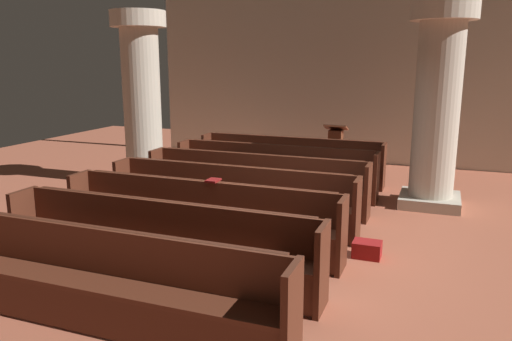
{
  "coord_description": "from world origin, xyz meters",
  "views": [
    {
      "loc": [
        1.98,
        -5.82,
        2.41
      ],
      "look_at": [
        -0.64,
        1.12,
        0.75
      ],
      "focal_mm": 34.68,
      "sensor_mm": 36.0,
      "label": 1
    }
  ],
  "objects_px": {
    "pew_row_2": "(255,180)",
    "hymn_book": "(213,180)",
    "pew_row_6": "(99,277)",
    "pew_row_4": "(199,215)",
    "pillar_aisle_side": "(437,103)",
    "pew_row_5": "(158,241)",
    "pillar_far_side": "(142,96)",
    "lectern": "(335,153)",
    "pew_row_3": "(231,195)",
    "pew_row_0": "(290,158)",
    "kneeler_box_red": "(367,249)",
    "pew_row_1": "(274,168)"
  },
  "relations": [
    {
      "from": "pew_row_2",
      "to": "hymn_book",
      "type": "xyz_separation_m",
      "value": [
        0.12,
        -1.82,
        0.42
      ]
    },
    {
      "from": "pew_row_6",
      "to": "pew_row_4",
      "type": "bearing_deg",
      "value": 90.0
    },
    {
      "from": "pew_row_6",
      "to": "pillar_aisle_side",
      "type": "xyz_separation_m",
      "value": [
        2.73,
        5.18,
        1.26
      ]
    },
    {
      "from": "pew_row_5",
      "to": "pillar_far_side",
      "type": "distance_m",
      "value": 4.87
    },
    {
      "from": "pillar_aisle_side",
      "to": "lectern",
      "type": "bearing_deg",
      "value": 137.93
    },
    {
      "from": "pew_row_4",
      "to": "pillar_aisle_side",
      "type": "xyz_separation_m",
      "value": [
        2.73,
        3.18,
        1.26
      ]
    },
    {
      "from": "pew_row_3",
      "to": "pew_row_0",
      "type": "bearing_deg",
      "value": 90.0
    },
    {
      "from": "pew_row_6",
      "to": "hymn_book",
      "type": "relative_size",
      "value": 18.5
    },
    {
      "from": "pillar_aisle_side",
      "to": "hymn_book",
      "type": "relative_size",
      "value": 16.37
    },
    {
      "from": "pew_row_6",
      "to": "lectern",
      "type": "height_order",
      "value": "lectern"
    },
    {
      "from": "pew_row_4",
      "to": "pillar_aisle_side",
      "type": "distance_m",
      "value": 4.37
    },
    {
      "from": "pew_row_5",
      "to": "hymn_book",
      "type": "xyz_separation_m",
      "value": [
        0.12,
        1.19,
        0.42
      ]
    },
    {
      "from": "pew_row_5",
      "to": "pillar_aisle_side",
      "type": "distance_m",
      "value": 5.15
    },
    {
      "from": "pew_row_3",
      "to": "pew_row_4",
      "type": "height_order",
      "value": "same"
    },
    {
      "from": "pew_row_4",
      "to": "pew_row_5",
      "type": "height_order",
      "value": "same"
    },
    {
      "from": "pillar_far_side",
      "to": "lectern",
      "type": "bearing_deg",
      "value": 32.18
    },
    {
      "from": "pew_row_2",
      "to": "pillar_aisle_side",
      "type": "bearing_deg",
      "value": 23.28
    },
    {
      "from": "hymn_book",
      "to": "kneeler_box_red",
      "type": "xyz_separation_m",
      "value": [
        1.95,
        0.32,
        -0.79
      ]
    },
    {
      "from": "pew_row_1",
      "to": "lectern",
      "type": "xyz_separation_m",
      "value": [
        0.72,
        1.99,
        -0.02
      ]
    },
    {
      "from": "pew_row_0",
      "to": "lectern",
      "type": "distance_m",
      "value": 1.22
    },
    {
      "from": "pew_row_5",
      "to": "kneeler_box_red",
      "type": "relative_size",
      "value": 10.82
    },
    {
      "from": "pew_row_4",
      "to": "pew_row_6",
      "type": "xyz_separation_m",
      "value": [
        0.0,
        -2.01,
        0.0
      ]
    },
    {
      "from": "pew_row_0",
      "to": "pillar_aisle_side",
      "type": "bearing_deg",
      "value": -16.96
    },
    {
      "from": "pew_row_3",
      "to": "pillar_far_side",
      "type": "relative_size",
      "value": 1.13
    },
    {
      "from": "pew_row_1",
      "to": "pillar_aisle_side",
      "type": "relative_size",
      "value": 1.13
    },
    {
      "from": "pew_row_5",
      "to": "pew_row_6",
      "type": "height_order",
      "value": "same"
    },
    {
      "from": "pew_row_5",
      "to": "lectern",
      "type": "bearing_deg",
      "value": 83.19
    },
    {
      "from": "pew_row_5",
      "to": "kneeler_box_red",
      "type": "bearing_deg",
      "value": 36.08
    },
    {
      "from": "kneeler_box_red",
      "to": "pew_row_4",
      "type": "bearing_deg",
      "value": -166.28
    },
    {
      "from": "pew_row_5",
      "to": "pew_row_6",
      "type": "distance_m",
      "value": 1.0
    },
    {
      "from": "pew_row_0",
      "to": "pew_row_4",
      "type": "bearing_deg",
      "value": -90.0
    },
    {
      "from": "pew_row_1",
      "to": "kneeler_box_red",
      "type": "distance_m",
      "value": 3.27
    },
    {
      "from": "lectern",
      "to": "kneeler_box_red",
      "type": "relative_size",
      "value": 3.12
    },
    {
      "from": "pillar_far_side",
      "to": "lectern",
      "type": "distance_m",
      "value": 4.21
    },
    {
      "from": "pew_row_5",
      "to": "pew_row_6",
      "type": "xyz_separation_m",
      "value": [
        0.0,
        -1.0,
        0.0
      ]
    },
    {
      "from": "pew_row_5",
      "to": "lectern",
      "type": "distance_m",
      "value": 6.04
    },
    {
      "from": "pew_row_1",
      "to": "hymn_book",
      "type": "bearing_deg",
      "value": -87.66
    },
    {
      "from": "pew_row_0",
      "to": "hymn_book",
      "type": "relative_size",
      "value": 18.5
    },
    {
      "from": "pew_row_1",
      "to": "pew_row_6",
      "type": "relative_size",
      "value": 1.0
    },
    {
      "from": "pew_row_2",
      "to": "kneeler_box_red",
      "type": "height_order",
      "value": "pew_row_2"
    },
    {
      "from": "pew_row_0",
      "to": "pew_row_6",
      "type": "bearing_deg",
      "value": -90.0
    },
    {
      "from": "pillar_far_side",
      "to": "pew_row_3",
      "type": "bearing_deg",
      "value": -34.73
    },
    {
      "from": "pillar_far_side",
      "to": "pew_row_1",
      "type": "bearing_deg",
      "value": 3.19
    },
    {
      "from": "pillar_aisle_side",
      "to": "hymn_book",
      "type": "distance_m",
      "value": 4.06
    },
    {
      "from": "pew_row_4",
      "to": "pew_row_5",
      "type": "bearing_deg",
      "value": -90.0
    },
    {
      "from": "hymn_book",
      "to": "kneeler_box_red",
      "type": "distance_m",
      "value": 2.13
    },
    {
      "from": "pew_row_3",
      "to": "pew_row_4",
      "type": "distance_m",
      "value": 1.0
    },
    {
      "from": "pew_row_4",
      "to": "pew_row_6",
      "type": "height_order",
      "value": "same"
    },
    {
      "from": "pew_row_4",
      "to": "pillar_far_side",
      "type": "bearing_deg",
      "value": 133.13
    },
    {
      "from": "pew_row_0",
      "to": "pew_row_3",
      "type": "distance_m",
      "value": 3.01
    }
  ]
}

